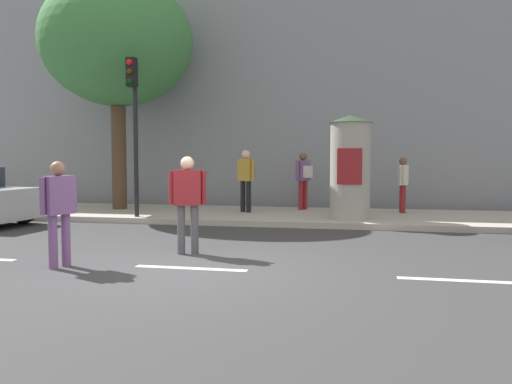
{
  "coord_description": "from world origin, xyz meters",
  "views": [
    {
      "loc": [
        2.63,
        -7.61,
        1.7
      ],
      "look_at": [
        0.62,
        2.0,
        1.07
      ],
      "focal_mm": 36.54,
      "sensor_mm": 36.0,
      "label": 1
    }
  ],
  "objects_px": {
    "traffic_light": "(133,111)",
    "pedestrian_tallest": "(304,176)",
    "street_tree": "(117,42)",
    "pedestrian_in_dark_shirt": "(188,196)",
    "poster_column": "(350,166)",
    "pedestrian_in_light_jacket": "(246,175)",
    "pedestrian_with_backpack": "(59,205)",
    "pedestrian_near_pole": "(403,180)"
  },
  "relations": [
    {
      "from": "pedestrian_near_pole",
      "to": "poster_column",
      "type": "bearing_deg",
      "value": -128.32
    },
    {
      "from": "poster_column",
      "to": "pedestrian_near_pole",
      "type": "relative_size",
      "value": 1.68
    },
    {
      "from": "pedestrian_in_light_jacket",
      "to": "poster_column",
      "type": "bearing_deg",
      "value": -19.8
    },
    {
      "from": "poster_column",
      "to": "pedestrian_in_dark_shirt",
      "type": "relative_size",
      "value": 1.54
    },
    {
      "from": "poster_column",
      "to": "pedestrian_tallest",
      "type": "xyz_separation_m",
      "value": [
        -1.45,
        2.14,
        -0.32
      ]
    },
    {
      "from": "poster_column",
      "to": "pedestrian_in_dark_shirt",
      "type": "height_order",
      "value": "poster_column"
    },
    {
      "from": "poster_column",
      "to": "pedestrian_near_pole",
      "type": "height_order",
      "value": "poster_column"
    },
    {
      "from": "traffic_light",
      "to": "poster_column",
      "type": "bearing_deg",
      "value": 7.98
    },
    {
      "from": "pedestrian_with_backpack",
      "to": "pedestrian_in_light_jacket",
      "type": "bearing_deg",
      "value": 80.24
    },
    {
      "from": "pedestrian_with_backpack",
      "to": "pedestrian_in_dark_shirt",
      "type": "bearing_deg",
      "value": 43.56
    },
    {
      "from": "traffic_light",
      "to": "pedestrian_in_light_jacket",
      "type": "xyz_separation_m",
      "value": [
        2.61,
        1.87,
        -1.74
      ]
    },
    {
      "from": "pedestrian_near_pole",
      "to": "street_tree",
      "type": "bearing_deg",
      "value": -175.99
    },
    {
      "from": "street_tree",
      "to": "pedestrian_tallest",
      "type": "xyz_separation_m",
      "value": [
        5.61,
        0.91,
        -4.05
      ]
    },
    {
      "from": "poster_column",
      "to": "pedestrian_with_backpack",
      "type": "xyz_separation_m",
      "value": [
        -4.28,
        -6.37,
        -0.53
      ]
    },
    {
      "from": "pedestrian_in_dark_shirt",
      "to": "pedestrian_near_pole",
      "type": "xyz_separation_m",
      "value": [
        4.14,
        6.69,
        0.05
      ]
    },
    {
      "from": "poster_column",
      "to": "pedestrian_in_light_jacket",
      "type": "xyz_separation_m",
      "value": [
        -3.0,
        1.08,
        -0.28
      ]
    },
    {
      "from": "pedestrian_in_dark_shirt",
      "to": "traffic_light",
      "type": "bearing_deg",
      "value": 125.51
    },
    {
      "from": "traffic_light",
      "to": "pedestrian_with_backpack",
      "type": "height_order",
      "value": "traffic_light"
    },
    {
      "from": "pedestrian_with_backpack",
      "to": "poster_column",
      "type": "bearing_deg",
      "value": 56.1
    },
    {
      "from": "pedestrian_with_backpack",
      "to": "pedestrian_tallest",
      "type": "xyz_separation_m",
      "value": [
        2.83,
        8.52,
        0.21
      ]
    },
    {
      "from": "street_tree",
      "to": "pedestrian_in_light_jacket",
      "type": "height_order",
      "value": "street_tree"
    },
    {
      "from": "poster_column",
      "to": "pedestrian_in_light_jacket",
      "type": "bearing_deg",
      "value": 160.2
    },
    {
      "from": "pedestrian_with_backpack",
      "to": "pedestrian_tallest",
      "type": "distance_m",
      "value": 8.98
    },
    {
      "from": "pedestrian_in_dark_shirt",
      "to": "pedestrian_near_pole",
      "type": "height_order",
      "value": "pedestrian_in_dark_shirt"
    },
    {
      "from": "street_tree",
      "to": "pedestrian_in_dark_shirt",
      "type": "xyz_separation_m",
      "value": [
        4.36,
        -6.1,
        -4.21
      ]
    },
    {
      "from": "traffic_light",
      "to": "pedestrian_in_light_jacket",
      "type": "height_order",
      "value": "traffic_light"
    },
    {
      "from": "pedestrian_in_light_jacket",
      "to": "pedestrian_with_backpack",
      "type": "bearing_deg",
      "value": -99.76
    },
    {
      "from": "poster_column",
      "to": "street_tree",
      "type": "bearing_deg",
      "value": 170.11
    },
    {
      "from": "pedestrian_near_pole",
      "to": "pedestrian_tallest",
      "type": "relative_size",
      "value": 0.91
    },
    {
      "from": "pedestrian_in_dark_shirt",
      "to": "pedestrian_near_pole",
      "type": "distance_m",
      "value": 7.87
    },
    {
      "from": "traffic_light",
      "to": "pedestrian_in_light_jacket",
      "type": "bearing_deg",
      "value": 35.56
    },
    {
      "from": "traffic_light",
      "to": "pedestrian_in_dark_shirt",
      "type": "distance_m",
      "value": 5.37
    },
    {
      "from": "pedestrian_in_light_jacket",
      "to": "pedestrian_near_pole",
      "type": "bearing_deg",
      "value": 9.52
    },
    {
      "from": "traffic_light",
      "to": "pedestrian_tallest",
      "type": "relative_size",
      "value": 2.4
    },
    {
      "from": "pedestrian_with_backpack",
      "to": "pedestrian_near_pole",
      "type": "distance_m",
      "value": 10.0
    },
    {
      "from": "pedestrian_in_light_jacket",
      "to": "traffic_light",
      "type": "bearing_deg",
      "value": -144.44
    },
    {
      "from": "street_tree",
      "to": "pedestrian_with_backpack",
      "type": "bearing_deg",
      "value": -69.97
    },
    {
      "from": "pedestrian_in_light_jacket",
      "to": "pedestrian_tallest",
      "type": "xyz_separation_m",
      "value": [
        1.55,
        1.06,
        -0.04
      ]
    },
    {
      "from": "pedestrian_in_dark_shirt",
      "to": "pedestrian_in_light_jacket",
      "type": "relative_size",
      "value": 0.97
    },
    {
      "from": "street_tree",
      "to": "pedestrian_tallest",
      "type": "height_order",
      "value": "street_tree"
    },
    {
      "from": "street_tree",
      "to": "pedestrian_in_light_jacket",
      "type": "xyz_separation_m",
      "value": [
        4.06,
        -0.15,
        -4.01
      ]
    },
    {
      "from": "street_tree",
      "to": "pedestrian_in_dark_shirt",
      "type": "bearing_deg",
      "value": -54.47
    }
  ]
}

